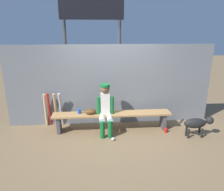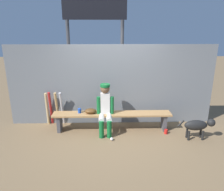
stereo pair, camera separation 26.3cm
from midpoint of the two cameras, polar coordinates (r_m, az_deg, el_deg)
name	(u,v)px [view 2 (the right image)]	position (r m, az deg, el deg)	size (l,w,h in m)	color
ground_plane	(112,130)	(5.37, 1.42, -9.23)	(30.00, 30.00, 0.00)	brown
chainlink_fence	(112,85)	(5.43, 1.26, 2.72)	(5.24, 0.03, 2.06)	slate
dugout_bench	(112,117)	(5.21, 1.45, -5.69)	(2.88, 0.36, 0.45)	#AD7F4C
player_seated	(105,107)	(5.00, -0.32, -3.24)	(0.41, 0.55, 1.18)	silver
baseball_glove	(91,111)	(5.16, -4.33, -4.20)	(0.28, 0.20, 0.12)	#593819
bat_aluminum_silver	(62,108)	(5.59, -11.94, -3.42)	(0.06, 0.06, 0.91)	#B7B7BC
bat_wood_tan	(57,109)	(5.61, -13.23, -3.44)	(0.06, 0.06, 0.91)	tan
bat_aluminum_red	(51,108)	(5.68, -14.87, -3.33)	(0.06, 0.06, 0.91)	#B22323
bat_wood_natural	(47,109)	(5.69, -15.76, -3.48)	(0.06, 0.06, 0.88)	tan
baseball	(112,139)	(4.88, 1.49, -11.62)	(0.07, 0.07, 0.07)	white
cup_on_ground	(166,132)	(5.35, 15.67, -9.33)	(0.08, 0.08, 0.11)	red
cup_on_bench	(80,111)	(5.22, -7.30, -4.09)	(0.08, 0.08, 0.11)	#1E47AD
scoreboard	(97,24)	(6.33, -2.75, 18.52)	(2.07, 0.27, 3.64)	#3F3F42
dog	(198,125)	(5.24, 23.54, -7.37)	(0.84, 0.20, 0.49)	black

